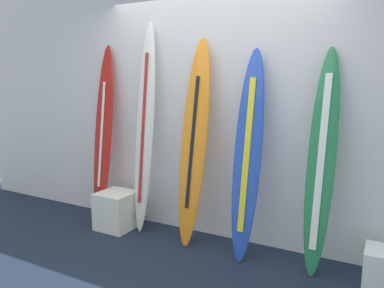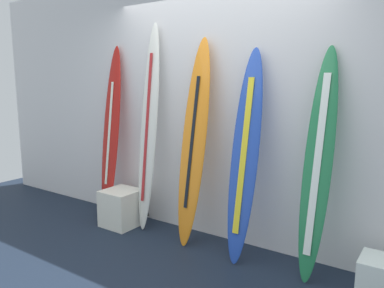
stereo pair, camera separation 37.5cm
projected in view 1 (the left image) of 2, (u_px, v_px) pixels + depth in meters
The scene contains 7 objects.
wall_back at pixel (218, 105), 3.94m from camera, with size 7.20×0.20×2.80m, color silver.
surfboard_crimson at pixel (103, 136), 4.38m from camera, with size 0.25×0.35×2.06m.
surfboard_ivory at pixel (145, 130), 4.08m from camera, with size 0.23×0.34×2.28m.
surfboard_sunset at pixel (194, 142), 3.75m from camera, with size 0.31×0.43×2.09m.
surfboard_cobalt at pixel (248, 154), 3.47m from camera, with size 0.29×0.47×1.96m.
surfboard_emerald at pixel (321, 163), 3.20m from camera, with size 0.25×0.44×1.95m.
display_block_left at pixel (117, 210), 4.23m from camera, with size 0.39×0.39×0.42m.
Camera 1 is at (1.65, -2.31, 1.65)m, focal length 35.13 mm.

